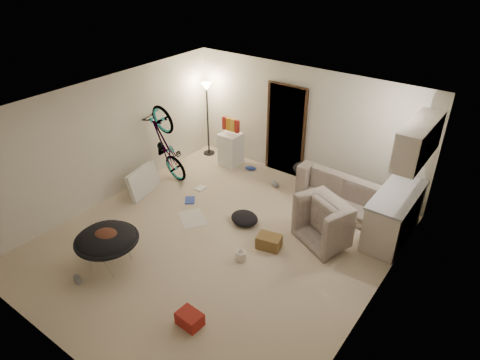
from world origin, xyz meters
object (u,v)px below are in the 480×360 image
Objects in this scene: mini_fridge at (231,149)px; saucer_chair at (108,245)px; drink_case_a at (269,242)px; tv_box at (143,181)px; sofa at (347,194)px; juicer at (241,255)px; bicycle at (167,160)px; floor_lamp at (207,104)px; kitchen_counter at (393,216)px; drink_case_b at (190,319)px; armchair at (337,223)px.

saucer_chair is at bearing -82.22° from mini_fridge.
tv_box is at bearing 167.57° from drink_case_a.
juicer is (-0.73, -2.59, -0.18)m from sofa.
bicycle is at bearing 115.69° from saucer_chair.
floor_lamp reaches higher than juicer.
mini_fridge is at bearing 126.10° from drink_case_a.
sofa is 2.10m from drink_case_a.
kitchen_counter is 4.10m from mini_fridge.
mini_fridge is 4.91m from drink_case_b.
kitchen_counter is at bearing 70.12° from drink_case_b.
floor_lamp is 1.21× the size of kitchen_counter.
mini_fridge reaches higher than armchair.
drink_case_b is at bearing 101.42° from armchair.
bicycle is at bearing -169.32° from kitchen_counter.
mini_fridge is at bearing 6.08° from armchair.
mini_fridge reaches higher than tv_box.
floor_lamp is 4.48m from saucer_chair.
kitchen_counter reaches higher than drink_case_b.
kitchen_counter reaches higher than tv_box.
armchair is at bearing 47.31° from saucer_chair.
sofa is at bearing 157.06° from kitchen_counter.
drink_case_a is (-0.54, -2.02, -0.17)m from sofa.
kitchen_counter is at bearing 49.98° from juicer.
armchair reaches higher than tv_box.
kitchen_counter is 1.52× the size of armchair.
tv_box reaches higher than drink_case_b.
floor_lamp reaches higher than bicycle.
mini_fridge reaches higher than juicer.
bicycle is 2.41× the size of mini_fridge.
sofa is at bearing 17.61° from tv_box.
juicer is (3.03, -2.79, -1.20)m from floor_lamp.
bicycle is 4.23m from drink_case_b.
floor_lamp reaches higher than drink_case_a.
drink_case_a is at bearing 46.42° from saucer_chair.
drink_case_a is 0.60m from juicer.
armchair is 0.96× the size of saucer_chair.
armchair is at bearing 56.43° from juicer.
armchair reaches higher than sofa.
drink_case_a is (3.12, 0.04, -0.17)m from tv_box.
saucer_chair is at bearing -140.35° from juicer.
mini_fridge is at bearing 98.39° from saucer_chair.
floor_lamp is at bearing 108.12° from saucer_chair.
floor_lamp is 5.10× the size of drink_case_b.
bicycle reaches higher than drink_case_a.
tv_box is (-3.94, -0.99, -0.03)m from armchair.
saucer_chair is 2.91× the size of drink_case_b.
tv_box is (-3.67, -2.06, 0.01)m from sofa.
floor_lamp is 0.97× the size of bicycle.
bicycle is 0.74m from tv_box.
sofa is at bearing 74.18° from juicer.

